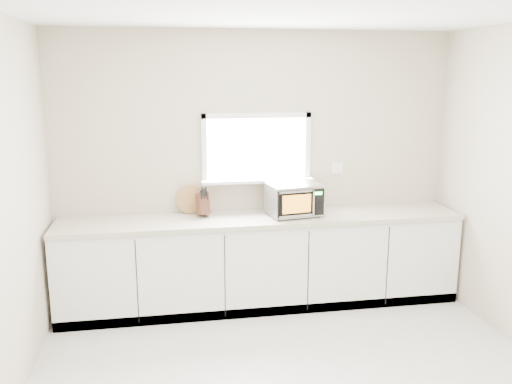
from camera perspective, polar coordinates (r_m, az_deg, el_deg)
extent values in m
cube|color=#BBB295|center=(5.48, 0.02, 2.60)|extent=(4.00, 0.02, 2.70)
cube|color=white|center=(5.43, 0.05, 4.65)|extent=(1.00, 0.02, 0.60)
cube|color=white|center=(5.42, 0.16, 1.21)|extent=(1.12, 0.16, 0.03)
cube|color=white|center=(5.38, 0.07, 8.06)|extent=(1.10, 0.04, 0.05)
cube|color=white|center=(5.47, 0.07, 1.26)|extent=(1.10, 0.04, 0.05)
cube|color=white|center=(5.35, -5.49, 4.48)|extent=(0.05, 0.04, 0.70)
cube|color=white|center=(5.53, 5.45, 4.74)|extent=(0.05, 0.04, 0.70)
cube|color=white|center=(5.68, 8.52, 2.51)|extent=(0.12, 0.01, 0.12)
cube|color=white|center=(5.43, 0.57, -7.45)|extent=(3.92, 0.60, 0.88)
cube|color=beige|center=(5.28, 0.60, -2.79)|extent=(3.92, 0.64, 0.04)
cylinder|color=black|center=(5.13, 2.46, -2.94)|extent=(0.02, 0.02, 0.01)
cylinder|color=black|center=(5.39, 1.34, -2.16)|extent=(0.02, 0.02, 0.01)
cylinder|color=black|center=(5.29, 6.61, -2.54)|extent=(0.02, 0.02, 0.01)
cylinder|color=black|center=(5.54, 5.33, -1.80)|extent=(0.02, 0.02, 0.01)
cube|color=#AEB0B5|center=(5.30, 3.97, -0.74)|extent=(0.54, 0.44, 0.29)
cube|color=black|center=(5.13, 4.79, -1.21)|extent=(0.47, 0.08, 0.26)
cube|color=#FFA126|center=(5.10, 4.32, -1.26)|extent=(0.29, 0.05, 0.18)
cylinder|color=silver|center=(5.15, 6.10, -1.17)|extent=(0.02, 0.02, 0.23)
cube|color=black|center=(5.19, 6.49, -1.07)|extent=(0.12, 0.02, 0.25)
cube|color=#19FF33|center=(5.16, 6.55, -0.14)|extent=(0.08, 0.02, 0.03)
cube|color=silver|center=(5.26, 4.00, 0.85)|extent=(0.54, 0.44, 0.01)
cube|color=#4F291C|center=(5.28, -5.63, -1.24)|extent=(0.14, 0.22, 0.25)
cube|color=black|center=(5.20, -5.80, -0.31)|extent=(0.02, 0.04, 0.09)
cube|color=black|center=(5.21, -5.50, -0.18)|extent=(0.02, 0.04, 0.09)
cube|color=black|center=(5.22, -5.19, -0.36)|extent=(0.02, 0.04, 0.09)
cube|color=black|center=(5.20, -5.65, 0.02)|extent=(0.02, 0.04, 0.09)
cube|color=black|center=(5.21, -5.30, 0.05)|extent=(0.02, 0.04, 0.09)
cylinder|color=#A66B40|center=(5.41, -6.93, -0.76)|extent=(0.28, 0.07, 0.28)
cylinder|color=#AEB0B5|center=(5.58, 6.15, -0.85)|extent=(0.14, 0.14, 0.18)
cylinder|color=black|center=(5.55, 6.18, 0.28)|extent=(0.14, 0.14, 0.04)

